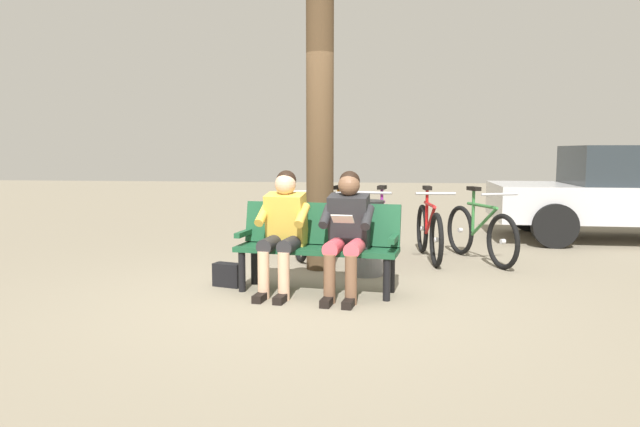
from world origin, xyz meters
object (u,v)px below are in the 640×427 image
(bicycle_black, at_px, (429,232))
(parked_car, at_px, (638,191))
(handbag, at_px, (228,275))
(tree_trunk, at_px, (320,132))
(bicycle_orange, at_px, (379,230))
(bicycle_green, at_px, (334,230))
(litter_bin, at_px, (366,238))
(bicycle_red, at_px, (291,228))
(person_companion, at_px, (283,225))
(bench, at_px, (319,240))
(bicycle_silver, at_px, (480,233))
(person_reading, at_px, (347,228))

(bicycle_black, xyz_separation_m, parked_car, (-3.32, -1.97, 0.41))
(handbag, bearing_deg, tree_trunk, -129.67)
(bicycle_orange, distance_m, bicycle_green, 0.58)
(handbag, distance_m, litter_bin, 1.60)
(bicycle_black, relative_size, parked_car, 0.39)
(handbag, relative_size, bicycle_red, 0.19)
(person_companion, height_order, handbag, person_companion)
(bench, bearing_deg, tree_trunk, -76.35)
(person_companion, relative_size, handbag, 4.00)
(handbag, relative_size, litter_bin, 0.36)
(handbag, bearing_deg, parked_car, -145.71)
(bicycle_silver, relative_size, bicycle_black, 0.94)
(tree_trunk, distance_m, bicycle_silver, 2.42)
(bicycle_black, distance_m, bicycle_orange, 0.64)
(bicycle_silver, distance_m, bicycle_red, 2.44)
(litter_bin, xyz_separation_m, bicycle_black, (-0.77, -1.05, -0.06))
(person_reading, bearing_deg, bicycle_green, -73.61)
(person_companion, height_order, bicycle_red, person_companion)
(handbag, distance_m, tree_trunk, 1.98)
(bicycle_silver, height_order, bicycle_red, same)
(person_companion, bearing_deg, bicycle_green, -92.07)
(bicycle_silver, distance_m, bicycle_green, 1.85)
(litter_bin, xyz_separation_m, bicycle_green, (0.45, -1.02, -0.06))
(bench, relative_size, handbag, 5.50)
(tree_trunk, bearing_deg, bicycle_red, -60.38)
(bicycle_silver, xyz_separation_m, bicycle_black, (0.63, -0.07, 0.00))
(person_reading, height_order, bicycle_red, person_reading)
(bench, relative_size, parked_car, 0.39)
(bicycle_orange, height_order, parked_car, parked_car)
(handbag, bearing_deg, person_reading, 168.42)
(person_reading, distance_m, person_companion, 0.64)
(bicycle_green, height_order, bicycle_red, same)
(litter_bin, bearing_deg, bicycle_red, -47.65)
(handbag, height_order, bicycle_red, bicycle_red)
(parked_car, bearing_deg, bicycle_orange, 27.85)
(bench, distance_m, bicycle_green, 1.80)
(person_companion, bearing_deg, bicycle_silver, -131.61)
(parked_car, bearing_deg, bench, 41.70)
(parked_car, bearing_deg, tree_trunk, 32.28)
(person_companion, bearing_deg, parked_car, -133.49)
(person_reading, bearing_deg, bicycle_red, -59.38)
(handbag, bearing_deg, bicycle_silver, -148.62)
(bench, bearing_deg, handbag, 4.90)
(bicycle_green, bearing_deg, bicycle_black, 103.42)
(person_companion, distance_m, parked_car, 6.25)
(person_reading, bearing_deg, litter_bin, -90.83)
(bicycle_black, bearing_deg, bicycle_red, -99.03)
(bicycle_silver, bearing_deg, parked_car, 105.45)
(bicycle_black, height_order, bicycle_green, same)
(handbag, height_order, bicycle_silver, bicycle_silver)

